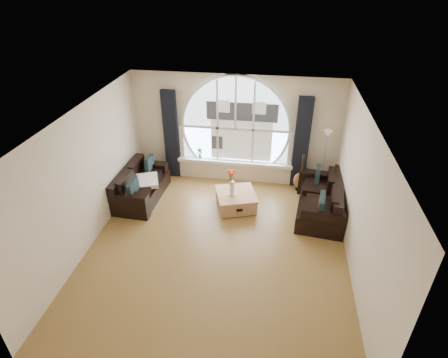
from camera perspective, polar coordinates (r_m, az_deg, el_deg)
ground at (r=7.32m, az=-1.09°, el=-10.70°), size 5.00×5.50×0.01m
ceiling at (r=5.87m, az=-1.35°, el=9.36°), size 5.00×5.50×0.01m
wall_back at (r=8.91m, az=1.82°, el=7.74°), size 5.00×0.01×2.70m
wall_front at (r=4.49m, az=-7.58°, el=-20.89°), size 5.00×0.01×2.70m
wall_left at (r=7.30m, az=-20.94°, el=-0.05°), size 0.01×5.50×2.70m
wall_right at (r=6.61m, az=20.74°, el=-3.45°), size 0.01×5.50×2.70m
attic_slope at (r=6.06m, az=19.71°, el=4.57°), size 0.92×5.50×0.72m
arched_window at (r=8.77m, az=1.83°, el=9.32°), size 2.60×0.06×2.15m
window_sill at (r=9.18m, az=1.66°, el=2.68°), size 2.90×0.22×0.08m
window_frame at (r=8.75m, az=1.80°, el=9.24°), size 2.76×0.08×2.15m
neighbor_house at (r=8.79m, az=2.78°, el=8.46°), size 1.70×0.02×1.50m
curtain_left at (r=9.19m, az=-8.31°, el=6.83°), size 0.35×0.12×2.30m
curtain_right at (r=8.85m, az=12.08°, el=5.46°), size 0.35×0.12×2.30m
sofa_left at (r=8.71m, az=-12.93°, el=-0.72°), size 0.92×1.72×0.75m
sofa_right at (r=8.26m, az=14.89°, el=-2.92°), size 1.10×1.88×0.79m
coffee_chest at (r=8.28m, az=1.88°, el=-3.23°), size 1.08×1.08×0.42m
throw_blanket at (r=8.59m, az=-12.19°, el=-0.32°), size 0.71×0.71×0.10m
vase_flowers at (r=7.92m, az=1.28°, el=-0.15°), size 0.24×0.24×0.70m
floor_lamp at (r=8.90m, az=15.38°, el=2.64°), size 0.24×0.24×1.60m
guitar at (r=8.88m, az=12.11°, el=1.02°), size 0.39×0.29×1.06m
potted_plant at (r=9.23m, az=-3.83°, el=4.06°), size 0.18×0.15×0.28m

